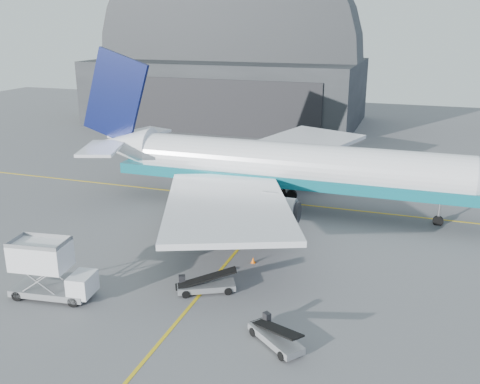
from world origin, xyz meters
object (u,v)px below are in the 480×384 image
(catering_truck, at_px, (49,270))
(airliner, at_px, (280,166))
(belt_loader_a, at_px, (205,285))
(pushback_tug, at_px, (222,217))
(belt_loader_b, at_px, (275,336))

(catering_truck, bearing_deg, airliner, 58.92)
(airliner, bearing_deg, belt_loader_a, -91.13)
(catering_truck, relative_size, belt_loader_a, 1.41)
(pushback_tug, xyz_separation_m, belt_loader_a, (3.68, -13.17, -0.22))
(catering_truck, height_order, pushback_tug, catering_truck)
(catering_truck, bearing_deg, pushback_tug, 61.99)
(belt_loader_a, bearing_deg, airliner, 61.37)
(airliner, distance_m, catering_truck, 26.58)
(airliner, bearing_deg, pushback_tug, -121.09)
(pushback_tug, relative_size, belt_loader_a, 1.02)
(belt_loader_a, relative_size, belt_loader_b, 1.08)
(airliner, height_order, catering_truck, airliner)
(pushback_tug, height_order, belt_loader_b, pushback_tug)
(airliner, distance_m, belt_loader_b, 25.83)
(pushback_tug, height_order, belt_loader_a, pushback_tug)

